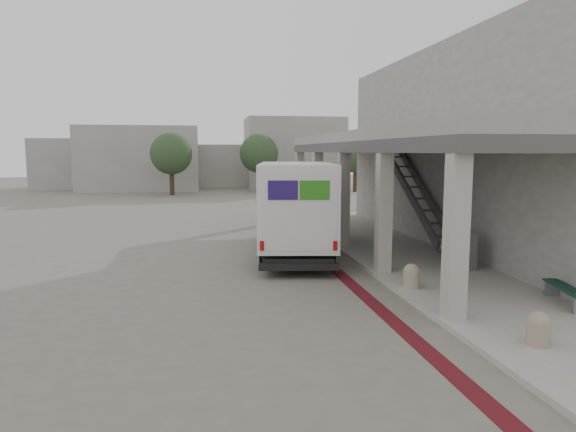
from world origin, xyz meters
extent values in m
plane|color=#656056|center=(0.00, 0.00, 0.00)|extent=(120.00, 120.00, 0.00)
cube|color=#521017|center=(1.00, 2.00, 0.01)|extent=(0.35, 40.00, 0.01)
cube|color=gray|center=(4.00, 0.00, 0.06)|extent=(4.40, 28.00, 0.12)
cube|color=gray|center=(7.35, 4.50, 3.50)|extent=(4.30, 17.00, 7.00)
cube|color=#4D4A48|center=(3.60, 4.50, 3.50)|extent=(3.40, 16.90, 0.35)
cube|color=gray|center=(3.60, 4.50, 3.85)|extent=(3.40, 16.90, 0.35)
cube|color=gray|center=(-8.00, 34.00, 2.75)|extent=(10.00, 6.00, 5.50)
cube|color=gray|center=(-1.00, 38.00, 2.00)|extent=(8.00, 6.00, 4.00)
cube|color=gray|center=(6.00, 36.00, 3.25)|extent=(9.00, 6.00, 6.50)
cube|color=gray|center=(-14.00, 37.00, 2.25)|extent=(7.00, 5.00, 4.50)
cylinder|color=#38281C|center=(-5.00, 28.00, 1.20)|extent=(0.36, 0.36, 2.40)
sphere|color=#263C23|center=(-5.00, 28.00, 3.20)|extent=(3.20, 3.20, 3.20)
cylinder|color=#38281C|center=(2.00, 30.00, 1.20)|extent=(0.36, 0.36, 2.40)
sphere|color=#263C23|center=(2.00, 30.00, 3.20)|extent=(3.20, 3.20, 3.20)
cylinder|color=#38281C|center=(10.00, 29.00, 1.20)|extent=(0.36, 0.36, 2.40)
sphere|color=#263C23|center=(10.00, 29.00, 3.20)|extent=(3.20, 3.20, 3.20)
cube|color=black|center=(0.30, 3.79, 0.37)|extent=(2.93, 6.69, 0.28)
cube|color=silver|center=(0.17, 2.97, 1.80)|extent=(2.94, 5.09, 2.40)
cube|color=silver|center=(0.67, 6.12, 1.66)|extent=(2.47, 2.08, 2.13)
cube|color=silver|center=(0.82, 7.07, 0.88)|extent=(2.09, 0.87, 0.74)
cube|color=black|center=(0.79, 6.85, 2.17)|extent=(2.08, 0.76, 0.97)
cube|color=black|center=(-0.22, 0.50, 0.32)|extent=(2.14, 0.56, 0.17)
cube|color=#261359|center=(-0.83, 3.78, 2.22)|extent=(0.22, 1.28, 0.69)
cube|color=#2A7B1B|center=(-1.05, 2.41, 2.22)|extent=(0.22, 1.28, 0.69)
cube|color=#261359|center=(-0.62, 0.63, 2.36)|extent=(0.78, 0.15, 0.51)
cube|color=#2A7B1B|center=(0.20, 0.50, 2.36)|extent=(0.78, 0.15, 0.51)
cylinder|color=black|center=(-0.28, 6.31, 0.42)|extent=(0.39, 0.86, 0.83)
cylinder|color=black|center=(1.63, 6.01, 0.42)|extent=(0.39, 0.86, 0.83)
cylinder|color=black|center=(-0.95, 2.12, 0.42)|extent=(0.39, 0.86, 0.83)
cylinder|color=black|center=(0.97, 1.81, 0.42)|extent=(0.39, 0.86, 0.83)
cube|color=gray|center=(5.04, -2.45, 0.29)|extent=(0.34, 0.15, 0.34)
cube|color=#123626|center=(4.77, -3.07, 0.48)|extent=(0.46, 1.58, 0.04)
cube|color=#123626|center=(4.89, -3.10, 0.48)|extent=(0.46, 1.58, 0.04)
cube|color=#123626|center=(5.01, -3.12, 0.48)|extent=(0.46, 1.58, 0.04)
cylinder|color=gray|center=(2.82, -5.08, 0.32)|extent=(0.39, 0.39, 0.39)
sphere|color=gray|center=(2.82, -5.08, 0.51)|extent=(0.39, 0.39, 0.39)
cylinder|color=gray|center=(2.19, -1.24, 0.31)|extent=(0.39, 0.39, 0.39)
sphere|color=gray|center=(2.19, -1.24, 0.51)|extent=(0.39, 0.39, 0.39)
cube|color=slate|center=(4.40, 0.41, 0.64)|extent=(0.52, 0.66, 1.04)
camera|label=1|loc=(-2.70, -12.57, 3.36)|focal=32.00mm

